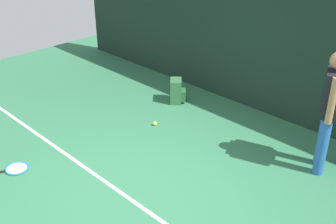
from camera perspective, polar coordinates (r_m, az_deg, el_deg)
The scene contains 7 objects.
ground_plane at distance 5.44m, azimuth -3.03°, elevation -10.79°, with size 12.00×12.00×0.00m, color #2D6B47.
back_fence at distance 6.98m, azimuth 15.42°, elevation 8.87°, with size 10.00×0.10×2.51m, color #192D23.
court_line at distance 5.31m, azimuth -5.06°, elevation -11.93°, with size 9.00×0.05×0.00m, color white.
tennis_player at distance 5.74m, azimuth 21.33°, elevation 0.75°, with size 0.37×0.49×1.70m.
tennis_racket at distance 6.18m, azimuth -20.31°, elevation -7.34°, with size 0.42×0.64×0.03m.
backpack at distance 7.58m, azimuth 1.21°, elevation 2.85°, with size 0.38×0.38×0.44m.
tennis_ball_near_player at distance 6.86m, azimuth -1.81°, elevation -1.60°, with size 0.07×0.07×0.07m, color #CCE033.
Camera 1 is at (3.21, -2.83, 3.36)m, focal length 44.39 mm.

